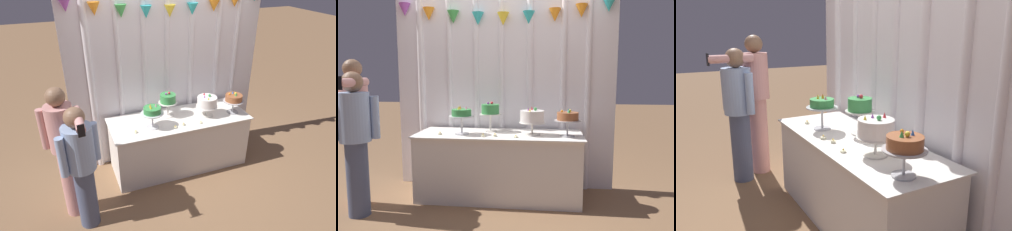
# 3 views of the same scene
# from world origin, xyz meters

# --- Properties ---
(ground_plane) EXTENTS (24.00, 24.00, 0.00)m
(ground_plane) POSITION_xyz_m (0.00, 0.00, 0.00)
(ground_plane) COLOR #846042
(draped_curtain) EXTENTS (2.73, 0.15, 2.61)m
(draped_curtain) POSITION_xyz_m (-0.01, 0.52, 1.36)
(draped_curtain) COLOR white
(draped_curtain) RESTS_ON ground_plane
(cake_table) EXTENTS (1.89, 0.72, 0.76)m
(cake_table) POSITION_xyz_m (0.00, 0.10, 0.38)
(cake_table) COLOR white
(cake_table) RESTS_ON ground_plane
(cake_display_leftmost) EXTENTS (0.29, 0.29, 0.33)m
(cake_display_leftmost) POSITION_xyz_m (-0.41, -0.01, 0.98)
(cake_display_leftmost) COLOR silver
(cake_display_leftmost) RESTS_ON cake_table
(cake_display_midleft) EXTENTS (0.26, 0.26, 0.36)m
(cake_display_midleft) POSITION_xyz_m (-0.12, 0.22, 1.00)
(cake_display_midleft) COLOR silver
(cake_display_midleft) RESTS_ON cake_table
(cake_display_midright) EXTENTS (0.29, 0.29, 0.31)m
(cake_display_midright) POSITION_xyz_m (0.38, 0.05, 0.96)
(cake_display_midright) COLOR silver
(cake_display_midright) RESTS_ON cake_table
(cake_display_rightmost) EXTENTS (0.29, 0.29, 0.31)m
(cake_display_rightmost) POSITION_xyz_m (0.76, 0.00, 0.97)
(cake_display_rightmost) COLOR #B2B2B7
(cake_display_rightmost) RESTS_ON cake_table
(tealight_far_left) EXTENTS (0.04, 0.04, 0.04)m
(tealight_far_left) POSITION_xyz_m (-0.65, -0.06, 0.77)
(tealight_far_left) COLOR beige
(tealight_far_left) RESTS_ON cake_table
(tealight_near_left) EXTENTS (0.05, 0.05, 0.04)m
(tealight_near_left) POSITION_xyz_m (-0.15, -0.12, 0.77)
(tealight_near_left) COLOR beige
(tealight_near_left) RESTS_ON cake_table
(tealight_near_right) EXTENTS (0.04, 0.04, 0.04)m
(tealight_near_right) POSITION_xyz_m (-0.02, -0.10, 0.77)
(tealight_near_right) COLOR beige
(tealight_near_right) RESTS_ON cake_table
(tealight_far_right) EXTENTS (0.05, 0.05, 0.03)m
(tealight_far_right) POSITION_xyz_m (0.21, -0.13, 0.77)
(tealight_far_right) COLOR beige
(tealight_far_right) RESTS_ON cake_table
(guest_girl_blue_dress) EXTENTS (0.43, 0.70, 1.59)m
(guest_girl_blue_dress) POSITION_xyz_m (-1.49, -0.33, 0.90)
(guest_girl_blue_dress) COLOR #D6938E
(guest_girl_blue_dress) RESTS_ON ground_plane
(guest_man_dark_suit) EXTENTS (0.42, 0.40, 1.46)m
(guest_man_dark_suit) POSITION_xyz_m (-1.36, -0.56, 0.81)
(guest_man_dark_suit) COLOR #4C5675
(guest_man_dark_suit) RESTS_ON ground_plane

